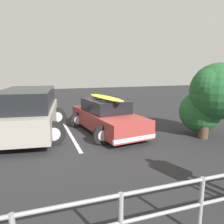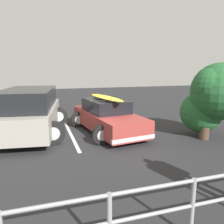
{
  "view_description": "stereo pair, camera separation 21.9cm",
  "coord_description": "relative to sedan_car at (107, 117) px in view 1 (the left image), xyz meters",
  "views": [
    {
      "loc": [
        2.2,
        8.17,
        2.54
      ],
      "look_at": [
        -0.56,
        0.48,
        0.95
      ],
      "focal_mm": 35.0,
      "sensor_mm": 36.0,
      "label": 1
    },
    {
      "loc": [
        2.0,
        8.24,
        2.54
      ],
      "look_at": [
        -0.56,
        0.48,
        0.95
      ],
      "focal_mm": 35.0,
      "sensor_mm": 36.0,
      "label": 2
    }
  ],
  "objects": [
    {
      "name": "ground_plane",
      "position": [
        0.55,
        0.16,
        -0.65
      ],
      "size": [
        44.0,
        44.0,
        0.02
      ],
      "primitive_type": "cube",
      "color": "#28282B",
      "rests_on": "ground"
    },
    {
      "name": "parking_stripe",
      "position": [
        1.49,
        0.04,
        -0.64
      ],
      "size": [
        0.12,
        3.98,
        0.0
      ],
      "primitive_type": "cube",
      "rotation": [
        0.0,
        0.0,
        1.57
      ],
      "color": "silver",
      "rests_on": "ground"
    },
    {
      "name": "sedan_car",
      "position": [
        0.0,
        0.0,
        0.0
      ],
      "size": [
        2.64,
        4.43,
        1.61
      ],
      "color": "#9E3833",
      "rests_on": "ground"
    },
    {
      "name": "suv_car",
      "position": [
        2.99,
        -0.58,
        0.3
      ],
      "size": [
        3.17,
        4.94,
        1.81
      ],
      "color": "#9E998E",
      "rests_on": "ground"
    },
    {
      "name": "bush_near_left",
      "position": [
        -3.49,
        2.02,
        0.95
      ],
      "size": [
        2.15,
        2.39,
        2.8
      ],
      "color": "#4C3828",
      "rests_on": "ground"
    }
  ]
}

